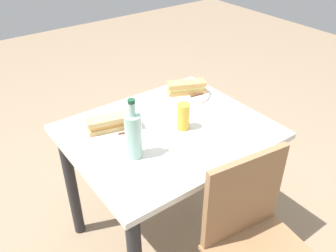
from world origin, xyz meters
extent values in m
plane|color=#8C755B|center=(0.00, 0.00, 0.00)|extent=(8.00, 8.00, 0.00)
cube|color=silver|center=(0.00, 0.00, 0.72)|extent=(0.94, 0.78, 0.03)
cylinder|color=#262628|center=(-0.41, -0.33, 0.35)|extent=(0.06, 0.06, 0.71)
cylinder|color=#262628|center=(0.41, -0.33, 0.35)|extent=(0.06, 0.06, 0.71)
cylinder|color=#262628|center=(-0.41, 0.33, 0.35)|extent=(0.06, 0.06, 0.71)
cube|color=#936B47|center=(-0.02, 0.49, 0.66)|extent=(0.38, 0.08, 0.40)
cylinder|color=#936B47|center=(-0.20, 0.51, 0.22)|extent=(0.04, 0.04, 0.44)
cylinder|color=silver|center=(-0.29, -0.22, 0.74)|extent=(0.26, 0.26, 0.01)
cube|color=tan|center=(-0.29, -0.22, 0.76)|extent=(0.22, 0.15, 0.02)
cube|color=#DBC66B|center=(-0.29, -0.22, 0.78)|extent=(0.20, 0.14, 0.02)
cube|color=tan|center=(-0.29, -0.22, 0.81)|extent=(0.22, 0.15, 0.02)
cube|color=silver|center=(-0.23, -0.17, 0.75)|extent=(0.10, 0.03, 0.00)
cube|color=#59331E|center=(-0.32, -0.16, 0.75)|extent=(0.08, 0.02, 0.01)
cylinder|color=white|center=(0.22, -0.14, 0.74)|extent=(0.26, 0.26, 0.01)
cube|color=tan|center=(0.22, -0.14, 0.76)|extent=(0.25, 0.13, 0.02)
cube|color=#CC8438|center=(0.22, -0.14, 0.78)|extent=(0.23, 0.11, 0.02)
cube|color=tan|center=(0.22, -0.14, 0.81)|extent=(0.25, 0.13, 0.02)
cube|color=silver|center=(0.27, -0.10, 0.75)|extent=(0.10, 0.05, 0.00)
cube|color=#59331E|center=(0.19, -0.07, 0.75)|extent=(0.08, 0.04, 0.01)
cylinder|color=#99C6B7|center=(0.24, 0.08, 0.84)|extent=(0.07, 0.07, 0.20)
cylinder|color=#99C6B7|center=(0.24, 0.08, 0.97)|extent=(0.03, 0.03, 0.06)
cylinder|color=#19472D|center=(0.24, 0.08, 1.01)|extent=(0.03, 0.03, 0.02)
cylinder|color=gold|center=(-0.07, 0.03, 0.80)|extent=(0.06, 0.06, 0.13)
camera|label=1|loc=(0.86, 1.16, 1.70)|focal=38.46mm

